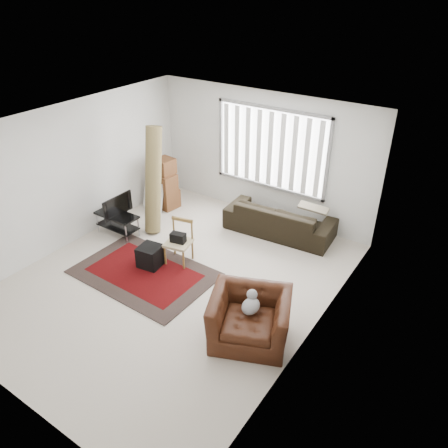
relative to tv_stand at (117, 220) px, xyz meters
The scene contains 11 objects.
room 2.45m from the tv_stand, ahead, with size 6.00×6.02×2.71m.
persian_rug 1.59m from the tv_stand, 27.74° to the right, with size 2.45×1.66×0.02m.
tv_stand is the anchor object (origin of this frame).
tv 0.34m from the tv_stand, behind, with size 0.74×0.10×0.42m, color black.
subwoofer 1.41m from the tv_stand, 19.78° to the right, with size 0.39×0.39×0.39m, color black.
moving_boxes 1.50m from the tv_stand, 88.44° to the left, with size 0.52×0.49×1.15m.
white_flatpack 1.23m from the tv_stand, 95.61° to the left, with size 0.53×0.08×0.68m, color silver.
rolled_rug 1.10m from the tv_stand, 54.78° to the left, with size 0.32×0.32×2.13m, color brown.
sofa 3.30m from the tv_stand, 34.85° to the left, with size 2.20×0.95×0.85m, color black.
side_chair 1.67m from the tv_stand, ahead, with size 0.52×0.52×0.82m.
armchair 3.88m from the tv_stand, 15.19° to the right, with size 1.43×1.35×0.84m.
Camera 1 is at (4.15, -4.59, 4.66)m, focal length 35.00 mm.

